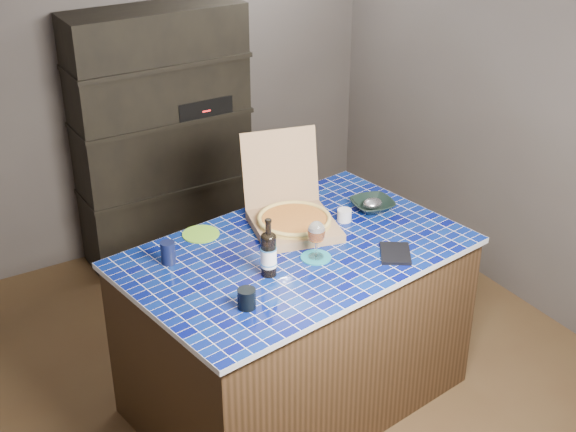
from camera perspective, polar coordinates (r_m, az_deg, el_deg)
room at (r=4.28m, az=-1.14°, el=3.40°), size 3.50×3.50×3.50m
shelving_unit at (r=5.69m, az=-8.88°, el=5.61°), size 1.20×0.41×1.80m
kitchen_island at (r=4.36m, az=0.54°, el=-7.83°), size 1.88×1.34×0.95m
pizza_box at (r=4.28m, az=0.34°, el=-0.06°), size 0.54×0.61×0.47m
mead_bottle at (r=3.84m, az=-1.39°, el=-2.67°), size 0.08×0.08×0.30m
teal_trivet at (r=4.04m, az=2.00°, el=-2.96°), size 0.15×0.15×0.01m
wine_glass at (r=3.97m, az=2.03°, el=-1.22°), size 0.09×0.09×0.20m
tumbler at (r=3.64m, az=-2.96°, el=-5.88°), size 0.09×0.09×0.09m
dvd_case at (r=4.10m, az=7.64°, el=-2.64°), size 0.24×0.26×0.02m
bowl at (r=4.51m, az=6.03°, el=0.78°), size 0.26×0.26×0.06m
foil_contents at (r=4.51m, az=6.04°, el=0.91°), size 0.11×0.10×0.05m
white_jar at (r=4.38m, az=4.03°, el=0.06°), size 0.08×0.08×0.07m
navy_cup at (r=4.01m, az=-8.53°, el=-2.60°), size 0.07×0.07×0.12m
green_trivet at (r=4.27m, az=-6.22°, el=-1.28°), size 0.20×0.20×0.01m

